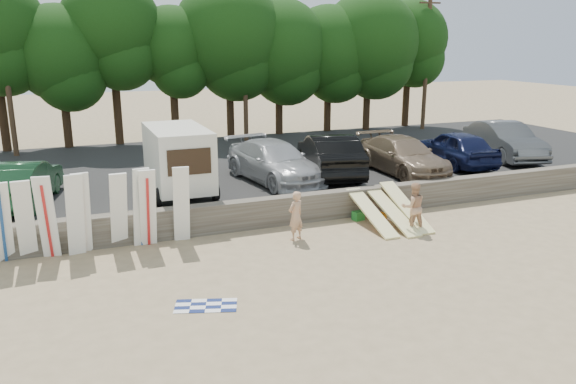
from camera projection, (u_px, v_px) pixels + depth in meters
name	position (u px, v px, depth m)	size (l,w,h in m)	color
ground	(341.00, 249.00, 17.37)	(120.00, 120.00, 0.00)	tan
seawall	(303.00, 208.00, 19.93)	(44.00, 0.50, 1.00)	#6B6356
parking_lot	(241.00, 169.00, 26.70)	(44.00, 14.50, 0.70)	#282828
treeline	(225.00, 41.00, 31.94)	(32.14, 6.67, 8.99)	#382616
utility_poles	(245.00, 56.00, 31.02)	(25.80, 0.26, 9.00)	#473321
box_trailer	(178.00, 157.00, 20.59)	(2.28, 3.98, 2.51)	beige
car_1	(22.00, 183.00, 19.47)	(1.64, 4.71, 1.55)	#14391E
car_2	(274.00, 162.00, 22.72)	(2.24, 5.52, 1.60)	#A3A4A8
car_3	(330.00, 155.00, 23.63)	(1.88, 5.39, 1.78)	black
car_4	(403.00, 155.00, 24.14)	(2.14, 5.27, 1.53)	#7B644E
car_5	(455.00, 148.00, 25.58)	(1.93, 4.79, 1.63)	#0E1333
car_6	(504.00, 141.00, 27.10)	(1.85, 5.30, 1.75)	#474A4C
surfboard_upright_0	(2.00, 223.00, 15.85)	(0.50, 0.06, 2.60)	white
surfboard_upright_1	(25.00, 221.00, 16.07)	(0.50, 0.06, 2.60)	white
surfboard_upright_2	(47.00, 218.00, 16.27)	(0.50, 0.06, 2.60)	white
surfboard_upright_3	(75.00, 215.00, 16.47)	(0.50, 0.06, 2.60)	white
surfboard_upright_4	(82.00, 213.00, 16.66)	(0.50, 0.06, 2.60)	white
surfboard_upright_5	(119.00, 211.00, 17.00)	(0.50, 0.06, 2.60)	white
surfboard_upright_6	(141.00, 208.00, 17.24)	(0.50, 0.06, 2.60)	white
surfboard_upright_7	(148.00, 208.00, 17.21)	(0.50, 0.06, 2.60)	white
surfboard_upright_8	(181.00, 205.00, 17.59)	(0.50, 0.06, 2.60)	white
surfboard_low_0	(372.00, 212.00, 19.36)	(0.56, 3.00, 0.07)	#FFF2A0
surfboard_low_1	(393.00, 212.00, 19.50)	(0.56, 3.00, 0.07)	#FFF2A0
surfboard_low_2	(406.00, 207.00, 19.75)	(0.56, 3.00, 0.07)	#FFF2A0
beachgoer_a	(296.00, 216.00, 18.01)	(0.59, 0.39, 1.62)	tan
beachgoer_b	(413.00, 207.00, 18.82)	(0.82, 0.64, 1.69)	tan
cooler	(358.00, 216.00, 20.15)	(0.38, 0.30, 0.32)	#227E2D
gear_bag	(381.00, 216.00, 20.29)	(0.30, 0.25, 0.22)	orange
beach_towel	(206.00, 306.00, 13.65)	(1.50, 1.50, 0.00)	white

